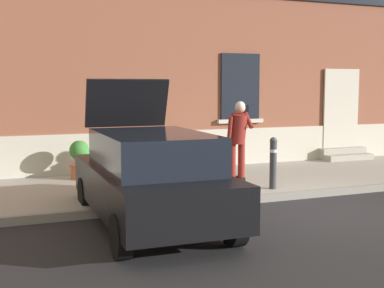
{
  "coord_description": "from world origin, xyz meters",
  "views": [
    {
      "loc": [
        -5.53,
        -7.68,
        2.21
      ],
      "look_at": [
        -1.8,
        1.6,
        1.1
      ],
      "focal_mm": 49.0,
      "sensor_mm": 36.0,
      "label": 1
    }
  ],
  "objects_px": {
    "hatchback_car_black": "(151,177)",
    "person_on_phone": "(238,136)",
    "bollard_near_person": "(273,161)",
    "planter_terracotta": "(80,159)",
    "planter_olive": "(163,155)"
  },
  "relations": [
    {
      "from": "bollard_near_person",
      "to": "person_on_phone",
      "type": "height_order",
      "value": "person_on_phone"
    },
    {
      "from": "person_on_phone",
      "to": "planter_olive",
      "type": "height_order",
      "value": "person_on_phone"
    },
    {
      "from": "hatchback_car_black",
      "to": "person_on_phone",
      "type": "xyz_separation_m",
      "value": [
        2.64,
        2.19,
        0.35
      ]
    },
    {
      "from": "bollard_near_person",
      "to": "planter_olive",
      "type": "relative_size",
      "value": 1.22
    },
    {
      "from": "planter_terracotta",
      "to": "planter_olive",
      "type": "height_order",
      "value": "same"
    },
    {
      "from": "person_on_phone",
      "to": "planter_olive",
      "type": "bearing_deg",
      "value": 110.85
    },
    {
      "from": "planter_olive",
      "to": "planter_terracotta",
      "type": "bearing_deg",
      "value": 179.22
    },
    {
      "from": "hatchback_car_black",
      "to": "person_on_phone",
      "type": "height_order",
      "value": "hatchback_car_black"
    },
    {
      "from": "bollard_near_person",
      "to": "person_on_phone",
      "type": "distance_m",
      "value": 1.05
    },
    {
      "from": "bollard_near_person",
      "to": "planter_olive",
      "type": "xyz_separation_m",
      "value": [
        -1.47,
        2.55,
        -0.11
      ]
    },
    {
      "from": "hatchback_car_black",
      "to": "planter_terracotta",
      "type": "bearing_deg",
      "value": 96.31
    },
    {
      "from": "bollard_near_person",
      "to": "planter_olive",
      "type": "bearing_deg",
      "value": 120.07
    },
    {
      "from": "hatchback_car_black",
      "to": "person_on_phone",
      "type": "relative_size",
      "value": 2.35
    },
    {
      "from": "hatchback_car_black",
      "to": "planter_olive",
      "type": "distance_m",
      "value": 4.13
    },
    {
      "from": "hatchback_car_black",
      "to": "person_on_phone",
      "type": "distance_m",
      "value": 3.45
    }
  ]
}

